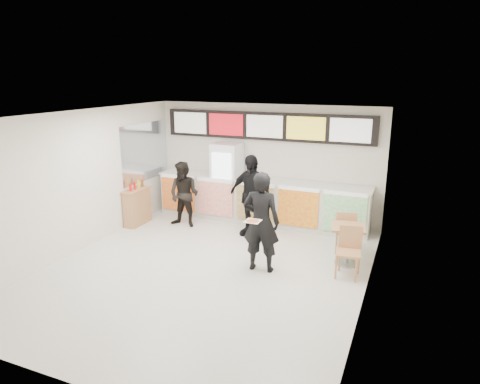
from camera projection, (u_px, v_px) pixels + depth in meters
The scene contains 15 objects.
floor at pixel (206, 270), 8.38m from camera, with size 7.00×7.00×0.00m, color beige.
ceiling at pixel (202, 115), 7.59m from camera, with size 7.00×7.00×0.00m, color white.
wall_back at pixel (266, 162), 11.10m from camera, with size 6.00×6.00×0.00m, color silver.
wall_left at pixel (78, 182), 9.10m from camera, with size 7.00×7.00×0.00m, color silver.
wall_right at pixel (370, 216), 6.87m from camera, with size 7.00×7.00×0.00m, color silver.
service_counter at pixel (260, 201), 10.98m from camera, with size 5.56×0.77×1.14m.
menu_board at pixel (265, 126), 10.77m from camera, with size 5.50×0.14×0.70m.
drinks_fridge at pixel (227, 181), 11.23m from camera, with size 0.70×0.67×2.00m.
mirror_panel at pixel (145, 152), 11.21m from camera, with size 0.01×2.00×1.50m, color #B2B7BF.
customer_main at pixel (261, 222), 8.15m from camera, with size 0.72×0.47×1.97m, color black.
customer_left at pixel (184, 195), 10.62m from camera, with size 0.80×0.62×1.65m, color black.
customer_mid at pixel (251, 196), 9.99m from camera, with size 1.14×0.47×1.95m, color black.
pizza_slice at pixel (253, 221), 7.70m from camera, with size 0.36×0.36×0.02m.
cafe_table at pixel (348, 238), 8.52m from camera, with size 0.75×1.69×0.96m.
condiment_ledge at pixel (137, 206), 10.84m from camera, with size 0.34×0.83×1.11m.
Camera 1 is at (3.58, -6.83, 3.69)m, focal length 32.00 mm.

